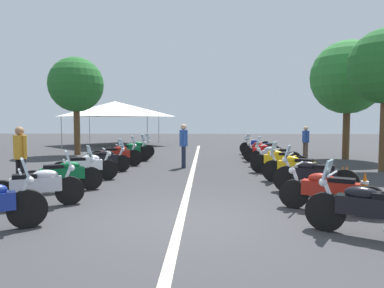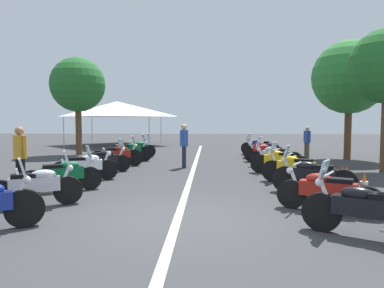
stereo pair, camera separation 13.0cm
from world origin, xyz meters
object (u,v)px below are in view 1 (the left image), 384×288
Objects in this scene: traffic_cone_0 at (365,184)px; roadside_tree_2 at (76,85)px; motorcycle_right_row_3 at (295,168)px; traffic_cone_1 at (347,177)px; motorcycle_right_row_2 at (314,175)px; motorcycle_right_row_7 at (261,149)px; motorcycle_left_row_5 at (117,155)px; motorcycle_right_row_4 at (279,161)px; motorcycle_right_row_1 at (329,191)px; motorcycle_left_row_3 at (85,166)px; motorcycle_left_row_4 at (102,160)px; motorcycle_left_row_6 at (128,151)px; traffic_cone_2 at (343,177)px; motorcycle_right_row_0 at (371,209)px; motorcycle_right_row_8 at (258,147)px; motorcycle_right_row_5 at (275,156)px; event_tent at (115,109)px; motorcycle_left_row_7 at (135,149)px; roadside_tree_1 at (348,78)px; bystander_2 at (306,140)px; bystander_1 at (20,153)px; motorcycle_left_row_2 at (64,174)px; bystander_0 at (184,142)px; motorcycle_left_row_1 at (38,186)px.

traffic_cone_0 is 14.97m from roadside_tree_2.
roadside_tree_2 is at bearing -11.84° from motorcycle_right_row_3.
motorcycle_right_row_2 is at bearing 128.89° from traffic_cone_1.
motorcycle_right_row_7 is (8.23, 0.04, -0.02)m from motorcycle_right_row_2.
motorcycle_left_row_5 is 6.32m from motorcycle_right_row_4.
motorcycle_right_row_7 is (10.01, -0.17, 0.01)m from motorcycle_right_row_1.
motorcycle_right_row_3 is at bearing -23.58° from motorcycle_left_row_3.
motorcycle_left_row_4 reaches higher than motorcycle_right_row_7.
motorcycle_left_row_6 reaches higher than traffic_cone_2.
motorcycle_left_row_3 is at bearing 27.10° from motorcycle_right_row_3.
motorcycle_right_row_8 is at bearing -59.82° from motorcycle_right_row_0.
traffic_cone_0 is (-5.08, -1.24, -0.18)m from motorcycle_right_row_5.
event_tent is (8.53, 9.29, 2.19)m from motorcycle_right_row_7.
motorcycle_left_row_3 is at bearing 50.89° from motorcycle_right_row_5.
motorcycle_left_row_7 is 10.67m from roadside_tree_1.
traffic_cone_0 is at bearing -166.35° from motorcycle_right_row_2.
bystander_2 is at bearing -126.12° from event_tent.
bystander_1 is (-6.38, 1.50, 0.52)m from motorcycle_left_row_6.
motorcycle_right_row_3 is 0.98× the size of motorcycle_right_row_8.
motorcycle_left_row_4 is 0.36× the size of roadside_tree_2.
motorcycle_left_row_2 is at bearing 21.90° from motorcycle_right_row_2.
traffic_cone_2 is (-5.72, -7.23, -0.19)m from motorcycle_left_row_6.
motorcycle_left_row_3 is 1.12× the size of bystander_1.
motorcycle_right_row_5 is 1.12× the size of bystander_0.
motorcycle_right_row_3 reaches higher than motorcycle_left_row_2.
motorcycle_right_row_5 is at bearing 149.31° from bystander_1.
motorcycle_right_row_0 is at bearing -79.79° from motorcycle_left_row_4.
motorcycle_right_row_8 is at bearing 7.61° from traffic_cone_1.
event_tent is at bearing -1.87° from roadside_tree_2.
motorcycle_left_row_4 is 9.92m from bystander_2.
roadside_tree_1 is (9.96, -4.17, 3.41)m from motorcycle_right_row_1.
motorcycle_right_row_4 is 3.75m from bystander_0.
roadside_tree_1 is at bearing -96.19° from roadside_tree_2.
motorcycle_right_row_1 is at bearing 110.14° from motorcycle_right_row_4.
motorcycle_left_row_7 is at bearing -162.90° from bystander_1.
motorcycle_left_row_6 is 1.09× the size of motorcycle_left_row_7.
motorcycle_left_row_2 is 0.98× the size of motorcycle_right_row_8.
bystander_0 is at bearing 42.32° from motorcycle_left_row_1.
motorcycle_right_row_8 is (11.34, -6.39, 0.00)m from motorcycle_left_row_1.
motorcycle_right_row_3 is (1.51, 0.08, -0.01)m from motorcycle_right_row_2.
motorcycle_right_row_0 is 0.99× the size of motorcycle_right_row_8.
motorcycle_left_row_1 is at bearing -122.84° from motorcycle_left_row_4.
motorcycle_right_row_1 is 10.46m from bystander_2.
roadside_tree_1 is at bearing -169.63° from motorcycle_right_row_8.
motorcycle_right_row_7 is at bearing 89.31° from roadside_tree_1.
motorcycle_left_row_5 is 1.06× the size of motorcycle_right_row_3.
motorcycle_right_row_7 is at bearing -61.51° from motorcycle_right_row_3.
motorcycle_left_row_7 is 11.61m from motorcycle_right_row_1.
motorcycle_right_row_7 is 11.07m from bystander_1.
roadside_tree_2 is at bearing 81.74° from motorcycle_left_row_1.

